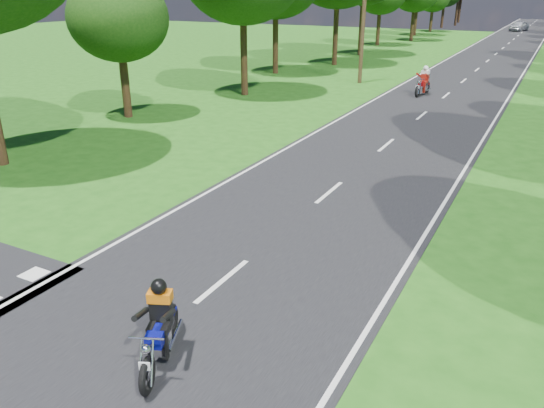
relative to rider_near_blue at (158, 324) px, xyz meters
The scene contains 7 objects.
ground 1.15m from the rider_near_blue, 127.34° to the left, with size 160.00×160.00×0.00m, color #1C5112.
main_road 50.71m from the rider_near_blue, 90.60° to the left, with size 7.00×140.00×0.02m, color black.
road_markings 48.83m from the rider_near_blue, 90.78° to the left, with size 7.40×140.00×0.01m.
telegraph_pole 29.62m from the rider_near_blue, 102.82° to the left, with size 1.20×0.26×8.00m.
rider_near_blue is the anchor object (origin of this frame).
rider_far_red 26.16m from the rider_near_blue, 93.94° to the left, with size 0.67×2.02×1.68m, color #9C0C0E, non-canonical shape.
distant_car 83.62m from the rider_near_blue, 90.83° to the left, with size 1.68×4.19×1.43m, color silver.
Camera 1 is at (5.56, -6.22, 5.82)m, focal length 35.00 mm.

